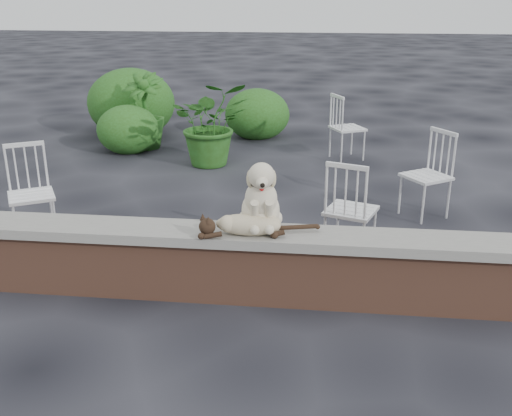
# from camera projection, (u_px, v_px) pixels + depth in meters

# --- Properties ---
(ground) EXTENTS (60.00, 60.00, 0.00)m
(ground) POSITION_uv_depth(u_px,v_px,m) (334.00, 302.00, 4.77)
(ground) COLOR black
(ground) RESTS_ON ground
(brick_wall) EXTENTS (6.00, 0.30, 0.50)m
(brick_wall) POSITION_uv_depth(u_px,v_px,m) (336.00, 274.00, 4.68)
(brick_wall) COLOR brown
(brick_wall) RESTS_ON ground
(capstone) EXTENTS (6.20, 0.40, 0.08)m
(capstone) POSITION_uv_depth(u_px,v_px,m) (337.00, 240.00, 4.58)
(capstone) COLOR slate
(capstone) RESTS_ON brick_wall
(dog) EXTENTS (0.45, 0.55, 0.58)m
(dog) POSITION_uv_depth(u_px,v_px,m) (261.00, 193.00, 4.60)
(dog) COLOR beige
(dog) RESTS_ON capstone
(cat) EXTENTS (1.13, 0.43, 0.19)m
(cat) POSITION_uv_depth(u_px,v_px,m) (248.00, 223.00, 4.54)
(cat) COLOR #C2AF8A
(cat) RESTS_ON capstone
(chair_c) EXTENTS (0.72, 0.72, 0.94)m
(chair_c) POSITION_uv_depth(u_px,v_px,m) (351.00, 209.00, 5.43)
(chair_c) COLOR white
(chair_c) RESTS_ON ground
(chair_a) EXTENTS (0.76, 0.76, 0.94)m
(chair_a) POSITION_uv_depth(u_px,v_px,m) (31.00, 194.00, 5.81)
(chair_a) COLOR white
(chair_a) RESTS_ON ground
(chair_d) EXTENTS (0.78, 0.78, 0.94)m
(chair_d) POSITION_uv_depth(u_px,v_px,m) (426.00, 175.00, 6.40)
(chair_d) COLOR white
(chair_d) RESTS_ON ground
(chair_e) EXTENTS (0.75, 0.75, 0.94)m
(chair_e) POSITION_uv_depth(u_px,v_px,m) (348.00, 127.00, 8.59)
(chair_e) COLOR white
(chair_e) RESTS_ON ground
(potted_plant_a) EXTENTS (1.27, 1.18, 1.18)m
(potted_plant_a) POSITION_uv_depth(u_px,v_px,m) (211.00, 123.00, 8.26)
(potted_plant_a) COLOR #244A15
(potted_plant_a) RESTS_ON ground
(potted_plant_b) EXTENTS (0.73, 0.73, 1.14)m
(potted_plant_b) POSITION_uv_depth(u_px,v_px,m) (144.00, 111.00, 9.15)
(potted_plant_b) COLOR #244A15
(potted_plant_b) RESTS_ON ground
(shrubbery) EXTENTS (3.41, 2.27, 1.16)m
(shrubbery) POSITION_uv_depth(u_px,v_px,m) (160.00, 110.00, 9.85)
(shrubbery) COLOR #244A15
(shrubbery) RESTS_ON ground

